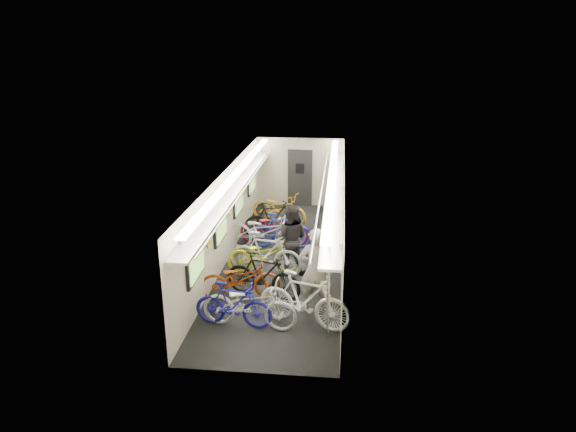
% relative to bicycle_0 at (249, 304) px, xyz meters
% --- Properties ---
extents(train_car_shell, '(10.00, 10.00, 10.00)m').
position_rel_bicycle_0_xyz_m(train_car_shell, '(-0.05, 4.21, 1.15)').
color(train_car_shell, black).
rests_on(train_car_shell, ground).
extents(bicycle_0, '(2.00, 0.89, 1.02)m').
position_rel_bicycle_0_xyz_m(bicycle_0, '(0.00, 0.00, 0.00)').
color(bicycle_0, silver).
rests_on(bicycle_0, ground).
extents(bicycle_1, '(1.64, 0.63, 0.96)m').
position_rel_bicycle_0_xyz_m(bicycle_1, '(-0.32, 0.00, -0.03)').
color(bicycle_1, '#1B1893').
rests_on(bicycle_1, ground).
extents(bicycle_2, '(1.88, 0.96, 0.94)m').
position_rel_bicycle_0_xyz_m(bicycle_2, '(-0.42, 1.21, -0.04)').
color(bicycle_2, '#953A10').
rests_on(bicycle_2, ground).
extents(bicycle_3, '(1.87, 1.01, 1.08)m').
position_rel_bicycle_0_xyz_m(bicycle_3, '(0.08, 1.30, 0.03)').
color(bicycle_3, black).
rests_on(bicycle_3, ground).
extents(bicycle_4, '(1.87, 0.82, 0.95)m').
position_rel_bicycle_0_xyz_m(bicycle_4, '(-0.10, 2.63, -0.03)').
color(bicycle_4, yellow).
rests_on(bicycle_4, ground).
extents(bicycle_5, '(1.91, 0.83, 1.11)m').
position_rel_bicycle_0_xyz_m(bicycle_5, '(-0.05, 2.53, 0.05)').
color(bicycle_5, '#BDBDBF').
rests_on(bicycle_5, ground).
extents(bicycle_6, '(2.25, 1.22, 1.12)m').
position_rel_bicycle_0_xyz_m(bicycle_6, '(-0.32, 4.04, 0.05)').
color(bicycle_6, silver).
rests_on(bicycle_6, ground).
extents(bicycle_7, '(1.74, 0.53, 1.04)m').
position_rel_bicycle_0_xyz_m(bicycle_7, '(0.13, 4.32, 0.01)').
color(bicycle_7, '#1B30A4').
rests_on(bicycle_7, ground).
extents(bicycle_8, '(2.02, 0.82, 1.04)m').
position_rel_bicycle_0_xyz_m(bicycle_8, '(-0.09, 4.51, 0.01)').
color(bicycle_8, maroon).
rests_on(bicycle_8, ground).
extents(bicycle_9, '(1.84, 1.15, 1.07)m').
position_rel_bicycle_0_xyz_m(bicycle_9, '(-0.22, 5.26, 0.03)').
color(bicycle_9, black).
rests_on(bicycle_9, ground).
extents(bicycle_10, '(2.03, 1.36, 1.01)m').
position_rel_bicycle_0_xyz_m(bicycle_10, '(-0.18, 6.41, -0.00)').
color(bicycle_10, orange).
rests_on(bicycle_10, ground).
extents(bicycle_11, '(2.02, 1.10, 1.17)m').
position_rel_bicycle_0_xyz_m(bicycle_11, '(1.08, 0.15, 0.08)').
color(bicycle_11, white).
rests_on(bicycle_11, ground).
extents(passenger_near, '(0.69, 0.46, 1.87)m').
position_rel_bicycle_0_xyz_m(passenger_near, '(1.25, 0.83, 0.42)').
color(passenger_near, gray).
rests_on(passenger_near, ground).
extents(passenger_mid, '(0.93, 0.76, 1.78)m').
position_rel_bicycle_0_xyz_m(passenger_mid, '(0.55, 2.72, 0.38)').
color(passenger_mid, black).
rests_on(passenger_mid, ground).
extents(backpack, '(0.26, 0.14, 0.38)m').
position_rel_bicycle_0_xyz_m(backpack, '(1.39, 1.52, 0.77)').
color(backpack, red).
rests_on(backpack, passenger_near).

